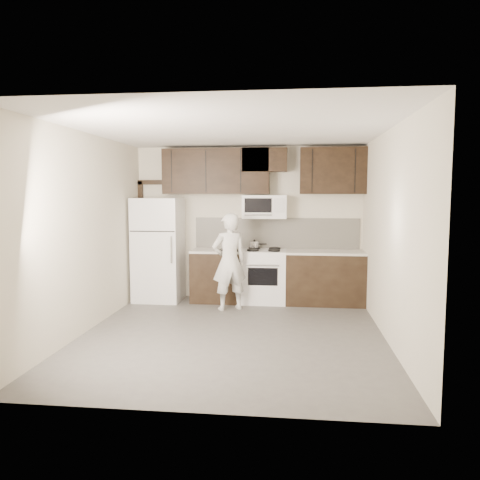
% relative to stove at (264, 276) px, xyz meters
% --- Properties ---
extents(floor, '(4.50, 4.50, 0.00)m').
position_rel_stove_xyz_m(floor, '(-0.30, -1.94, -0.46)').
color(floor, '#504E4B').
rests_on(floor, ground).
extents(back_wall, '(4.00, 0.00, 4.00)m').
position_rel_stove_xyz_m(back_wall, '(-0.30, 0.31, 0.89)').
color(back_wall, beige).
rests_on(back_wall, ground).
extents(ceiling, '(4.50, 4.50, 0.00)m').
position_rel_stove_xyz_m(ceiling, '(-0.30, -1.94, 2.24)').
color(ceiling, white).
rests_on(ceiling, back_wall).
extents(counter_run, '(2.95, 0.64, 0.91)m').
position_rel_stove_xyz_m(counter_run, '(0.30, 0.00, -0.00)').
color(counter_run, black).
rests_on(counter_run, floor).
extents(stove, '(0.76, 0.66, 0.94)m').
position_rel_stove_xyz_m(stove, '(0.00, 0.00, 0.00)').
color(stove, white).
rests_on(stove, floor).
extents(backsplash, '(2.90, 0.02, 0.54)m').
position_rel_stove_xyz_m(backsplash, '(0.20, 0.30, 0.72)').
color(backsplash, beige).
rests_on(backsplash, counter_run).
extents(upper_cabinets, '(3.48, 0.35, 0.78)m').
position_rel_stove_xyz_m(upper_cabinets, '(-0.09, 0.14, 1.82)').
color(upper_cabinets, black).
rests_on(upper_cabinets, back_wall).
extents(microwave, '(0.76, 0.42, 0.40)m').
position_rel_stove_xyz_m(microwave, '(-0.00, 0.12, 1.19)').
color(microwave, white).
rests_on(microwave, upper_cabinets).
extents(refrigerator, '(0.80, 0.76, 1.80)m').
position_rel_stove_xyz_m(refrigerator, '(-1.85, -0.05, 0.44)').
color(refrigerator, white).
rests_on(refrigerator, floor).
extents(door_trim, '(0.50, 0.08, 2.12)m').
position_rel_stove_xyz_m(door_trim, '(-2.22, 0.27, 0.79)').
color(door_trim, black).
rests_on(door_trim, floor).
extents(saucepan, '(0.30, 0.17, 0.17)m').
position_rel_stove_xyz_m(saucepan, '(-0.18, 0.15, 0.52)').
color(saucepan, silver).
rests_on(saucepan, stove).
extents(baking_tray, '(0.39, 0.31, 0.02)m').
position_rel_stove_xyz_m(baking_tray, '(-0.58, -0.13, 0.46)').
color(baking_tray, black).
rests_on(baking_tray, counter_run).
extents(pizza, '(0.27, 0.27, 0.02)m').
position_rel_stove_xyz_m(pizza, '(-0.58, -0.13, 0.48)').
color(pizza, beige).
rests_on(pizza, baking_tray).
extents(person, '(0.68, 0.59, 1.57)m').
position_rel_stove_xyz_m(person, '(-0.52, -0.58, 0.32)').
color(person, white).
rests_on(person, floor).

